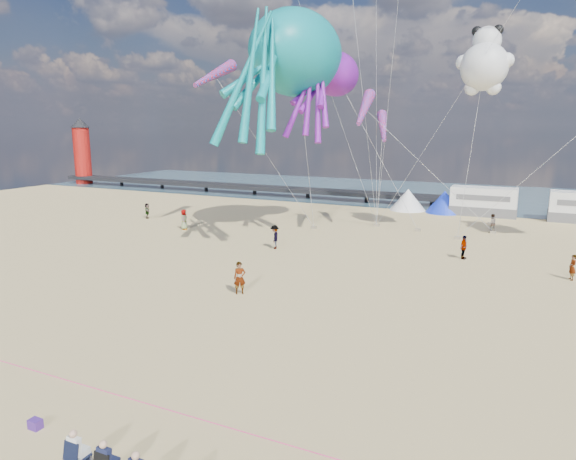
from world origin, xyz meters
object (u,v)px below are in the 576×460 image
(kite_octopus_purple, at_px, (335,74))
(sandbag_c, at_px, (457,238))
(windsock_left, at_px, (214,75))
(sandbag_d, at_px, (493,232))
(cooler_purple, at_px, (35,424))
(beachgoer_4, at_px, (147,211))
(windsock_mid, at_px, (365,108))
(sandbag_b, at_px, (418,230))
(tent_blue, at_px, (444,202))
(motorhome_0, at_px, (483,201))
(sandbag_a, at_px, (314,227))
(sandbag_e, at_px, (376,225))
(lighthouse, at_px, (82,156))
(beachgoer_3, at_px, (464,247))
(standing_person, at_px, (240,278))
(windsock_right, at_px, (383,127))
(tent_white, at_px, (408,200))
(beachgoer_0, at_px, (184,220))
(kite_panda, at_px, (484,67))
(beachgoer_5, at_px, (572,267))
(kite_octopus_teal, at_px, (296,53))
(beachgoer_2, at_px, (275,237))
(beachgoer_7, at_px, (492,223))

(kite_octopus_purple, bearing_deg, sandbag_c, 2.62)
(windsock_left, bearing_deg, sandbag_d, 22.01)
(cooler_purple, height_order, beachgoer_4, beachgoer_4)
(windsock_left, xyz_separation_m, windsock_mid, (12.69, 2.52, -2.91))
(sandbag_b, bearing_deg, tent_blue, 87.38)
(motorhome_0, bearing_deg, sandbag_a, -133.37)
(sandbag_a, bearing_deg, sandbag_e, 35.15)
(sandbag_d, distance_m, windsock_left, 28.12)
(tent_blue, height_order, sandbag_e, tent_blue)
(sandbag_e, bearing_deg, sandbag_b, -7.74)
(lighthouse, distance_m, beachgoer_3, 66.93)
(standing_person, distance_m, sandbag_c, 22.27)
(beachgoer_4, xyz_separation_m, sandbag_e, (22.58, 5.92, -0.67))
(sandbag_d, height_order, kite_octopus_purple, kite_octopus_purple)
(sandbag_c, height_order, sandbag_d, same)
(kite_octopus_purple, relative_size, windsock_right, 2.13)
(tent_white, bearing_deg, beachgoer_4, -144.12)
(beachgoer_0, relative_size, kite_panda, 0.30)
(sandbag_c, bearing_deg, tent_white, 118.62)
(beachgoer_5, xyz_separation_m, kite_octopus_teal, (-20.92, 4.42, 14.35))
(sandbag_a, bearing_deg, beachgoer_5, -20.95)
(sandbag_a, bearing_deg, kite_panda, 2.81)
(sandbag_e, bearing_deg, sandbag_a, -144.85)
(beachgoer_0, xyz_separation_m, beachgoer_2, (10.92, -3.05, -0.00))
(lighthouse, relative_size, kite_octopus_purple, 0.89)
(beachgoer_5, bearing_deg, motorhome_0, 177.72)
(motorhome_0, relative_size, beachgoer_4, 4.25)
(tent_blue, distance_m, beachgoer_5, 24.87)
(beachgoer_3, bearing_deg, windsock_left, 101.60)
(beachgoer_4, height_order, kite_octopus_purple, kite_octopus_purple)
(windsock_right, bearing_deg, kite_panda, -26.71)
(beachgoer_0, bearing_deg, sandbag_c, -100.94)
(kite_octopus_purple, height_order, windsock_right, kite_octopus_purple)
(beachgoer_7, distance_m, sandbag_a, 15.90)
(sandbag_a, relative_size, windsock_mid, 0.09)
(sandbag_a, bearing_deg, sandbag_d, 17.87)
(beachgoer_5, distance_m, windsock_right, 19.75)
(sandbag_c, xyz_separation_m, windsock_left, (-20.17, -5.71, 13.58))
(beachgoer_0, bearing_deg, sandbag_d, -94.88)
(sandbag_e, bearing_deg, beachgoer_3, -45.19)
(cooler_purple, bearing_deg, windsock_right, 87.78)
(sandbag_b, height_order, kite_octopus_purple, kite_octopus_purple)
(tent_blue, distance_m, sandbag_e, 11.73)
(tent_blue, relative_size, sandbag_c, 8.00)
(sandbag_a, xyz_separation_m, kite_panda, (13.84, 0.68, 13.76))
(sandbag_a, height_order, windsock_left, windsock_left)
(sandbag_b, height_order, windsock_left, windsock_left)
(tent_blue, height_order, cooler_purple, tent_blue)
(tent_white, relative_size, kite_panda, 0.64)
(beachgoer_5, height_order, sandbag_c, beachgoer_5)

